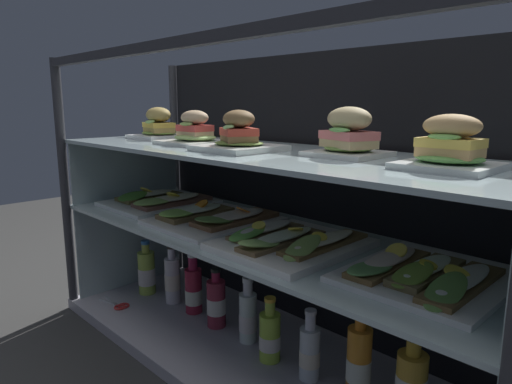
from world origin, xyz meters
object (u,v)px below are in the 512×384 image
Objects in this scene: juice_bottle_back_center at (147,272)px; juice_bottle_near_post at (270,336)px; kitchen_scissors at (119,305)px; plated_roll_sandwich_far_right at (195,133)px; juice_bottle_front_fourth at (194,290)px; plated_roll_sandwich_near_left_corner at (159,126)px; plated_roll_sandwich_mid_left at (348,135)px; plated_roll_sandwich_far_left at (239,137)px; plated_roll_sandwich_near_right_corner at (451,148)px; open_sandwich_tray_left_of_center at (289,241)px; juice_bottle_back_right at (248,316)px; open_sandwich_tray_near_right_corner at (425,274)px; juice_bottle_front_middle at (173,279)px; juice_bottle_tucked_behind at (216,303)px; juice_bottle_front_second at (309,352)px; open_sandwich_tray_near_left_corner at (213,217)px; juice_bottle_front_right_end at (359,363)px; open_sandwich_tray_center at (159,200)px.

juice_bottle_near_post is (0.69, -0.00, -0.01)m from juice_bottle_back_center.
juice_bottle_back_center reaches higher than kitchen_scissors.
kitchen_scissors is at bearing -156.00° from plated_roll_sandwich_far_right.
juice_bottle_front_fourth is (0.27, 0.03, -0.00)m from juice_bottle_back_center.
juice_bottle_near_post is (0.62, -0.04, -0.59)m from plated_roll_sandwich_near_left_corner.
plated_roll_sandwich_mid_left is 1.07m from juice_bottle_back_center.
plated_roll_sandwich_far_left is 1.15× the size of plated_roll_sandwich_near_right_corner.
open_sandwich_tray_left_of_center is 0.84m from juice_bottle_back_center.
juice_bottle_front_fourth is at bearing 36.76° from kitchen_scissors.
plated_roll_sandwich_mid_left reaches higher than juice_bottle_front_fourth.
juice_bottle_back_right is (-0.22, 0.06, -0.31)m from open_sandwich_tray_left_of_center.
open_sandwich_tray_left_of_center is at bearing -5.42° from plated_roll_sandwich_near_left_corner.
plated_roll_sandwich_mid_left is 0.97× the size of plated_roll_sandwich_near_right_corner.
open_sandwich_tray_near_right_corner is at bearing 5.60° from plated_roll_sandwich_far_left.
kitchen_scissors is at bearing -166.53° from plated_roll_sandwich_mid_left.
plated_roll_sandwich_mid_left is 0.48× the size of open_sandwich_tray_near_right_corner.
juice_bottle_front_middle is (0.08, -0.01, -0.58)m from plated_roll_sandwich_near_left_corner.
plated_roll_sandwich_near_right_corner is at bearing -0.47° from juice_bottle_tucked_behind.
juice_bottle_front_middle is 0.13m from juice_bottle_front_fourth.
juice_bottle_front_middle is at bearing 171.44° from plated_roll_sandwich_far_left.
plated_roll_sandwich_near_right_corner is (0.82, 0.02, 0.01)m from plated_roll_sandwich_far_right.
plated_roll_sandwich_near_left_corner is 0.76m from juice_bottle_back_right.
juice_bottle_near_post is at bearing -176.69° from juice_bottle_front_second.
juice_bottle_front_fourth is 0.56m from juice_bottle_front_second.
open_sandwich_tray_near_right_corner is (0.79, 0.01, -0.27)m from plated_roll_sandwich_far_right.
plated_roll_sandwich_near_left_corner is 0.90× the size of plated_roll_sandwich_far_right.
juice_bottle_front_right_end is (0.53, 0.04, -0.30)m from open_sandwich_tray_near_left_corner.
open_sandwich_tray_center reaches higher than juice_bottle_back_right.
plated_roll_sandwich_near_right_corner is at bearing 13.72° from open_sandwich_tray_near_right_corner.
juice_bottle_back_center is 1.02× the size of juice_bottle_back_right.
plated_roll_sandwich_far_right is at bearing -0.75° from juice_bottle_back_center.
juice_bottle_front_middle reaches higher than juice_bottle_tucked_behind.
juice_bottle_front_second reaches higher than kitchen_scissors.
juice_bottle_back_right is (0.12, 0.04, -0.31)m from open_sandwich_tray_near_left_corner.
plated_roll_sandwich_far_right is 0.55× the size of open_sandwich_tray_left_of_center.
plated_roll_sandwich_near_left_corner is at bearing 171.11° from plated_roll_sandwich_far_left.
open_sandwich_tray_near_left_corner is at bearing -178.33° from juice_bottle_near_post.
plated_roll_sandwich_far_left is 0.59m from juice_bottle_near_post.
plated_roll_sandwich_mid_left reaches higher than plated_roll_sandwich_far_left.
plated_roll_sandwich_far_right is at bearing 24.00° from kitchen_scissors.
plated_roll_sandwich_far_left is at bearing -174.40° from open_sandwich_tray_near_right_corner.
juice_bottle_back_center is at bearing -178.13° from juice_bottle_front_right_end.
kitchen_scissors is (-0.86, -0.21, -0.67)m from plated_roll_sandwich_mid_left.
kitchen_scissors is (-0.53, -0.17, -0.08)m from juice_bottle_back_right.
plated_roll_sandwich_mid_left reaches higher than juice_bottle_near_post.
juice_bottle_front_right_end is at bearing 6.43° from juice_bottle_near_post.
juice_bottle_near_post is (0.42, -0.03, -0.01)m from juice_bottle_front_fourth.
plated_roll_sandwich_near_right_corner is at bearing 6.05° from plated_roll_sandwich_far_left.
juice_bottle_front_middle is at bearing -179.32° from juice_bottle_back_right.
open_sandwich_tray_near_right_corner reaches higher than juice_bottle_front_right_end.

